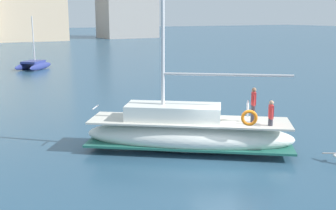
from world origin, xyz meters
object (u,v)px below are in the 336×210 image
at_px(seagull, 336,155).
at_px(mooring_buoy, 213,111).
at_px(main_sailboat, 187,132).
at_px(moored_catamaran, 33,65).

relative_size(seagull, mooring_buoy, 1.29).
bearing_deg(mooring_buoy, main_sailboat, -133.94).
distance_m(main_sailboat, seagull, 6.52).
height_order(main_sailboat, mooring_buoy, main_sailboat).
bearing_deg(seagull, mooring_buoy, 87.03).
height_order(seagull, mooring_buoy, mooring_buoy).
distance_m(moored_catamaran, mooring_buoy, 29.11).
height_order(main_sailboat, seagull, main_sailboat).
relative_size(moored_catamaran, mooring_buoy, 7.09).
height_order(moored_catamaran, mooring_buoy, moored_catamaran).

